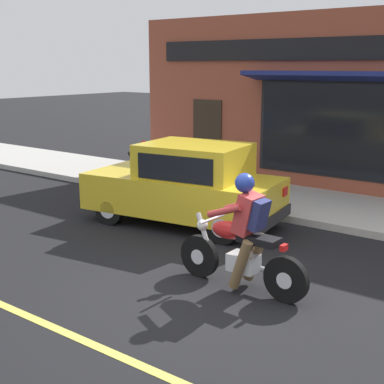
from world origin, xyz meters
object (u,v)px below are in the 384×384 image
Objects in this scene: traffic_cone at (226,169)px; fire_hydrant at (144,157)px; motorcycle_with_rider at (242,242)px; car_hatchback at (186,185)px.

fire_hydrant is at bearing 101.75° from traffic_cone.
motorcycle_with_rider is 6.43m from traffic_cone.
car_hatchback is at bearing 51.10° from motorcycle_with_rider.
motorcycle_with_rider is 2.30× the size of fire_hydrant.
traffic_cone is at bearing 20.20° from car_hatchback.
motorcycle_with_rider reaches higher than car_hatchback.
motorcycle_with_rider is 0.51× the size of car_hatchback.
fire_hydrant is at bearing 51.49° from motorcycle_with_rider.
traffic_cone is 2.38m from fire_hydrant.
car_hatchback is 4.50m from fire_hydrant.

